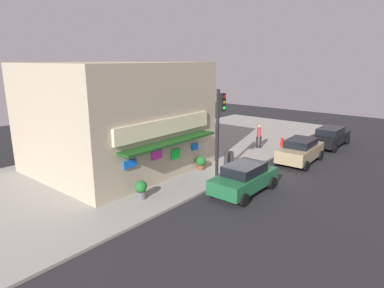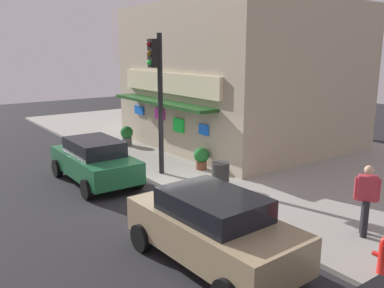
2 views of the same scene
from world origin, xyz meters
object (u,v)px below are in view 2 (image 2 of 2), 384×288
(potted_plant_by_window, at_px, (201,157))
(parked_car_green, at_px, (95,160))
(fire_hydrant, at_px, (384,256))
(parked_car_tan, at_px, (213,228))
(pedestrian, at_px, (366,197))
(trash_can, at_px, (220,175))
(traffic_light, at_px, (157,86))
(potted_plant_by_doorway, at_px, (127,135))

(potted_plant_by_window, bearing_deg, parked_car_green, -108.27)
(fire_hydrant, height_order, parked_car_tan, parked_car_tan)
(pedestrian, distance_m, parked_car_tan, 3.89)
(trash_can, bearing_deg, pedestrian, 5.83)
(trash_can, distance_m, parked_car_tan, 4.79)
(traffic_light, height_order, potted_plant_by_window, traffic_light)
(fire_hydrant, height_order, potted_plant_by_doorway, potted_plant_by_doorway)
(fire_hydrant, distance_m, trash_can, 6.10)
(pedestrian, relative_size, potted_plant_by_window, 2.09)
(pedestrian, bearing_deg, potted_plant_by_window, 178.22)
(trash_can, distance_m, potted_plant_by_doorway, 7.15)
(traffic_light, distance_m, pedestrian, 7.66)
(fire_hydrant, distance_m, pedestrian, 1.88)
(potted_plant_by_doorway, bearing_deg, fire_hydrant, -4.66)
(traffic_light, bearing_deg, trash_can, 20.02)
(traffic_light, distance_m, parked_car_tan, 6.85)
(fire_hydrant, bearing_deg, parked_car_green, -166.66)
(traffic_light, height_order, fire_hydrant, traffic_light)
(fire_hydrant, relative_size, pedestrian, 0.45)
(trash_can, distance_m, potted_plant_by_window, 2.07)
(trash_can, bearing_deg, parked_car_green, -136.70)
(trash_can, height_order, parked_car_green, parked_car_green)
(traffic_light, relative_size, fire_hydrant, 6.28)
(pedestrian, xyz_separation_m, potted_plant_by_window, (-6.76, 0.21, -0.50))
(trash_can, distance_m, parked_car_green, 4.35)
(traffic_light, xyz_separation_m, pedestrian, (7.21, 1.37, -2.20))
(parked_car_green, relative_size, parked_car_tan, 0.97)
(traffic_light, height_order, parked_car_tan, traffic_light)
(potted_plant_by_doorway, bearing_deg, traffic_light, -13.67)
(pedestrian, bearing_deg, traffic_light, -169.28)
(potted_plant_by_doorway, relative_size, parked_car_green, 0.22)
(fire_hydrant, xyz_separation_m, trash_can, (-6.05, 0.80, 0.02))
(parked_car_tan, bearing_deg, potted_plant_by_window, 144.79)
(fire_hydrant, distance_m, parked_car_green, 9.47)
(potted_plant_by_doorway, distance_m, parked_car_tan, 11.25)
(potted_plant_by_window, bearing_deg, traffic_light, -105.96)
(pedestrian, height_order, parked_car_green, pedestrian)
(potted_plant_by_doorway, distance_m, parked_car_green, 5.15)
(potted_plant_by_window, bearing_deg, potted_plant_by_doorway, -175.36)
(parked_car_green, height_order, parked_car_tan, parked_car_tan)
(fire_hydrant, height_order, pedestrian, pedestrian)
(fire_hydrant, bearing_deg, potted_plant_by_doorway, 175.34)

